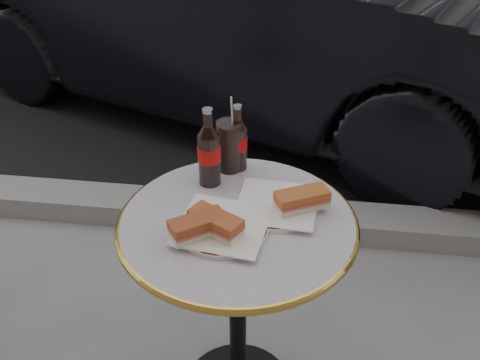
# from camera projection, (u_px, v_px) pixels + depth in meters

# --- Properties ---
(curb) EXTENTS (40.00, 0.20, 0.12)m
(curb) POSITION_uv_depth(u_px,v_px,m) (264.00, 217.00, 2.49)
(curb) COLOR gray
(curb) RESTS_ON ground
(bistro_table) EXTENTS (0.62, 0.62, 0.73)m
(bistro_table) POSITION_uv_depth(u_px,v_px,m) (238.00, 318.00, 1.57)
(bistro_table) COLOR #BAB2C4
(bistro_table) RESTS_ON ground
(plate_left) EXTENTS (0.29, 0.29, 0.01)m
(plate_left) POSITION_uv_depth(u_px,v_px,m) (223.00, 228.00, 1.33)
(plate_left) COLOR silver
(plate_left) RESTS_ON bistro_table
(plate_right) EXTENTS (0.26, 0.26, 0.01)m
(plate_right) POSITION_uv_depth(u_px,v_px,m) (277.00, 206.00, 1.41)
(plate_right) COLOR white
(plate_right) RESTS_ON bistro_table
(sandwich_left_a) EXTENTS (0.15, 0.13, 0.05)m
(sandwich_left_a) POSITION_uv_depth(u_px,v_px,m) (198.00, 227.00, 1.28)
(sandwich_left_a) COLOR #994927
(sandwich_left_a) RESTS_ON plate_left
(sandwich_left_b) EXTENTS (0.15, 0.12, 0.05)m
(sandwich_left_b) POSITION_uv_depth(u_px,v_px,m) (216.00, 224.00, 1.29)
(sandwich_left_b) COLOR #A94D2B
(sandwich_left_b) RESTS_ON plate_left
(sandwich_right) EXTENTS (0.15, 0.12, 0.05)m
(sandwich_right) POSITION_uv_depth(u_px,v_px,m) (302.00, 201.00, 1.37)
(sandwich_right) COLOR #AF582C
(sandwich_right) RESTS_ON plate_right
(cola_bottle_left) EXTENTS (0.08, 0.08, 0.23)m
(cola_bottle_left) POSITION_uv_depth(u_px,v_px,m) (209.00, 147.00, 1.44)
(cola_bottle_left) COLOR black
(cola_bottle_left) RESTS_ON bistro_table
(cola_bottle_right) EXTENTS (0.06, 0.06, 0.20)m
(cola_bottle_right) POSITION_uv_depth(u_px,v_px,m) (238.00, 137.00, 1.52)
(cola_bottle_right) COLOR black
(cola_bottle_right) RESTS_ON bistro_table
(cola_glass) EXTENTS (0.08, 0.08, 0.15)m
(cola_glass) POSITION_uv_depth(u_px,v_px,m) (229.00, 146.00, 1.53)
(cola_glass) COLOR black
(cola_glass) RESTS_ON bistro_table
(parked_car) EXTENTS (2.93, 4.48, 1.39)m
(parked_car) POSITION_uv_depth(u_px,v_px,m) (243.00, 0.00, 3.22)
(parked_car) COLOR black
(parked_car) RESTS_ON ground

